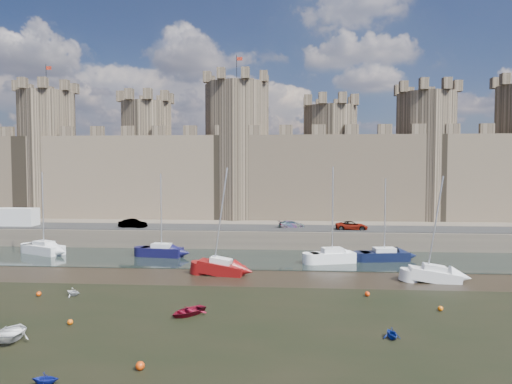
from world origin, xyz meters
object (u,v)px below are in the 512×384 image
sailboat_4 (221,267)px  sailboat_5 (434,274)px  car_1 (133,224)px  dinghy_1 (45,379)px  car_2 (291,224)px  sailboat_1 (162,251)px  car_3 (352,226)px  sailboat_0 (44,248)px  sailboat_2 (332,256)px  van (16,217)px  car_0 (22,222)px  sailboat_3 (384,255)px

sailboat_4 → sailboat_5: (21.19, -1.31, -0.06)m
car_1 → dinghy_1: 42.82m
car_2 → sailboat_5: bearing=-162.7°
car_2 → sailboat_1: bearing=104.3°
car_3 → sailboat_4: size_ratio=0.39×
sailboat_0 → sailboat_1: sailboat_0 is taller
car_2 → sailboat_1: size_ratio=0.36×
sailboat_4 → dinghy_1: sailboat_4 is taller
sailboat_1 → car_3: bearing=25.4°
sailboat_2 → car_1: bearing=143.9°
van → sailboat_5: 57.84m
sailboat_1 → sailboat_5: (29.99, -10.12, -0.07)m
car_2 → car_0: bearing=73.4°
sailboat_3 → sailboat_2: bearing=-173.7°
car_1 → sailboat_0: 12.05m
van → sailboat_2: bearing=-13.5°
sailboat_2 → sailboat_4: size_ratio=1.00×
car_1 → sailboat_2: sailboat_2 is taller
sailboat_2 → van: bearing=150.8°
car_2 → sailboat_4: size_ratio=0.33×
sailboat_4 → sailboat_5: sailboat_4 is taller
van → dinghy_1: (27.98, -42.40, -3.49)m
van → sailboat_2: sailboat_2 is taller
sailboat_3 → sailboat_0: bearing=170.1°
sailboat_1 → car_0: bearing=165.1°
sailboat_4 → sailboat_5: size_ratio=1.08×
sailboat_0 → sailboat_2: (36.38, -2.75, 0.06)m
sailboat_1 → sailboat_3: (27.14, -0.53, -0.05)m
car_2 → sailboat_3: bearing=-151.0°
sailboat_2 → dinghy_1: 35.69m
car_1 → car_3: car_1 is taller
car_2 → sailboat_2: sailboat_2 is taller
sailboat_0 → dinghy_1: (19.01, -33.93, -0.47)m
sailboat_5 → car_2: bearing=128.4°
car_1 → sailboat_3: 34.83m
sailboat_1 → dinghy_1: (3.48, -33.37, -0.47)m
sailboat_2 → sailboat_5: 12.11m
sailboat_3 → car_0: bearing=160.4°
sailboat_0 → dinghy_1: 38.90m
car_1 → sailboat_1: size_ratio=0.38×
van → sailboat_1: size_ratio=0.59×
car_3 → car_2: bearing=77.1°
car_2 → sailboat_2: bearing=-176.2°
car_2 → sailboat_4: 20.28m
car_1 → van: bearing=95.3°
car_0 → sailboat_5: size_ratio=0.35×
sailboat_3 → car_3: bearing=98.6°
sailboat_1 → sailboat_4: bearing=-38.2°
car_0 → car_3: (48.25, -1.27, -0.01)m
van → car_3: bearing=-0.5°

